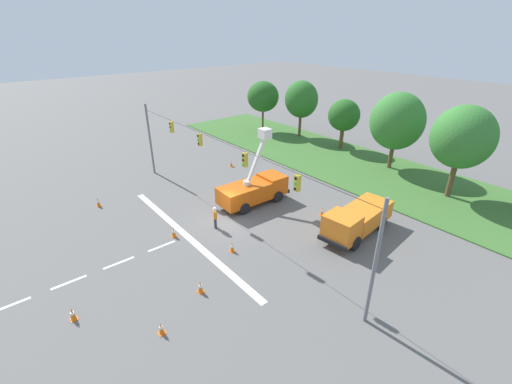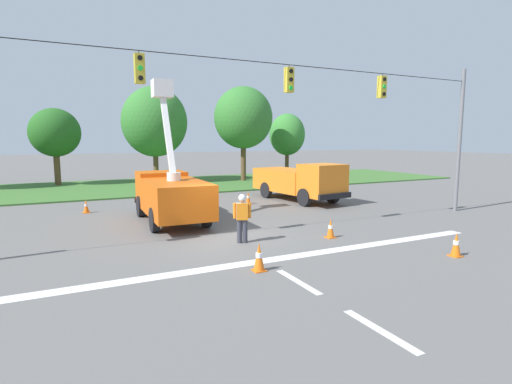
{
  "view_description": "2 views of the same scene",
  "coord_description": "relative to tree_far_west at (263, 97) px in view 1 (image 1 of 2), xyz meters",
  "views": [
    {
      "loc": [
        19.65,
        -12.76,
        13.87
      ],
      "look_at": [
        -0.59,
        3.71,
        1.25
      ],
      "focal_mm": 24.0,
      "sensor_mm": 36.0,
      "label": 1
    },
    {
      "loc": [
        -5.44,
        -13.86,
        3.71
      ],
      "look_at": [
        1.84,
        0.93,
        1.53
      ],
      "focal_mm": 28.0,
      "sensor_mm": 36.0,
      "label": 2
    }
  ],
  "objects": [
    {
      "name": "traffic_cone_mid_left",
      "position": [
        17.47,
        -23.23,
        -4.59
      ],
      "size": [
        0.36,
        0.36,
        0.82
      ],
      "color": "orange",
      "rests_on": "ground"
    },
    {
      "name": "traffic_cone_foreground_left",
      "position": [
        21.63,
        -20.98,
        -4.63
      ],
      "size": [
        0.36,
        0.36,
        0.74
      ],
      "color": "orange",
      "rests_on": "ground"
    },
    {
      "name": "traffic_cone_lane_edge_b",
      "position": [
        25.08,
        -27.78,
        -4.65
      ],
      "size": [
        0.36,
        0.36,
        0.7
      ],
      "color": "orange",
      "rests_on": "ground"
    },
    {
      "name": "traffic_cone_lane_edge_a",
      "position": [
        22.2,
        -12.4,
        -4.63
      ],
      "size": [
        0.36,
        0.36,
        0.73
      ],
      "color": "orange",
      "rests_on": "ground"
    },
    {
      "name": "traffic_cone_far_right",
      "position": [
        8.64,
        -11.82,
        -4.62
      ],
      "size": [
        0.36,
        0.36,
        0.76
      ],
      "color": "orange",
      "rests_on": "ground"
    },
    {
      "name": "tree_east",
      "position": [
        19.9,
        1.21,
        0.16
      ],
      "size": [
        5.43,
        5.42,
        8.09
      ],
      "color": "brown",
      "rests_on": "ground"
    },
    {
      "name": "signal_gantry",
      "position": [
        17.99,
        -19.15,
        -0.41
      ],
      "size": [
        26.2,
        0.33,
        7.2
      ],
      "color": "slate",
      "rests_on": "ground"
    },
    {
      "name": "road_worker",
      "position": [
        18.32,
        -20.17,
        -4.0
      ],
      "size": [
        0.62,
        0.36,
        1.77
      ],
      "color": "#383842",
      "rests_on": "ground"
    },
    {
      "name": "tree_west",
      "position": [
        5.34,
        2.22,
        0.13
      ],
      "size": [
        4.71,
        4.13,
        7.58
      ],
      "color": "brown",
      "rests_on": "ground"
    },
    {
      "name": "traffic_cone_foreground_right",
      "position": [
        23.75,
        -24.73,
        -4.6
      ],
      "size": [
        0.36,
        0.36,
        0.79
      ],
      "color": "orange",
      "rests_on": "ground"
    },
    {
      "name": "tree_far_west",
      "position": [
        0.0,
        0.0,
        0.0
      ],
      "size": [
        4.56,
        4.36,
        7.12
      ],
      "color": "brown",
      "rests_on": "ground"
    },
    {
      "name": "utility_truck_support_near",
      "position": [
        25.54,
        -12.58,
        -3.77
      ],
      "size": [
        3.0,
        6.9,
        2.33
      ],
      "color": "orange",
      "rests_on": "ground"
    },
    {
      "name": "lane_markings",
      "position": [
        18.0,
        -23.94,
        -4.99
      ],
      "size": [
        17.6,
        15.25,
        0.01
      ],
      "color": "silver",
      "rests_on": "ground"
    },
    {
      "name": "tree_centre",
      "position": [
        12.35,
        2.43,
        -0.79
      ],
      "size": [
        3.84,
        3.78,
        6.14
      ],
      "color": "brown",
      "rests_on": "ground"
    },
    {
      "name": "traffic_cone_far_left",
      "position": [
        9.09,
        -26.04,
        -4.6
      ],
      "size": [
        0.36,
        0.36,
        0.8
      ],
      "color": "orange",
      "rests_on": "ground"
    },
    {
      "name": "traffic_cone_near_bucket",
      "position": [
        21.32,
        -30.97,
        -4.61
      ],
      "size": [
        0.36,
        0.36,
        0.78
      ],
      "color": "orange",
      "rests_on": "ground"
    },
    {
      "name": "ground_plane",
      "position": [
        18.0,
        -19.15,
        -5.0
      ],
      "size": [
        200.0,
        200.0,
        0.0
      ],
      "primitive_type": "plane",
      "color": "#605E5B"
    },
    {
      "name": "grass_verge",
      "position": [
        18.0,
        -1.15,
        -4.95
      ],
      "size": [
        56.0,
        12.0,
        0.1
      ],
      "primitive_type": "cube",
      "color": "#3D6B2D",
      "rests_on": "ground"
    },
    {
      "name": "utility_truck_bucket_lift",
      "position": [
        16.97,
        -15.31,
        -3.63
      ],
      "size": [
        2.58,
        6.38,
        6.43
      ],
      "color": "#D6560F",
      "rests_on": "ground"
    },
    {
      "name": "tree_far_east",
      "position": [
        27.08,
        -0.98,
        0.56
      ],
      "size": [
        5.05,
        5.21,
        8.24
      ],
      "color": "brown",
      "rests_on": "ground"
    },
    {
      "name": "traffic_cone_mid_right",
      "position": [
        13.63,
        -11.29,
        -4.65
      ],
      "size": [
        0.36,
        0.36,
        0.7
      ],
      "color": "orange",
      "rests_on": "ground"
    }
  ]
}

